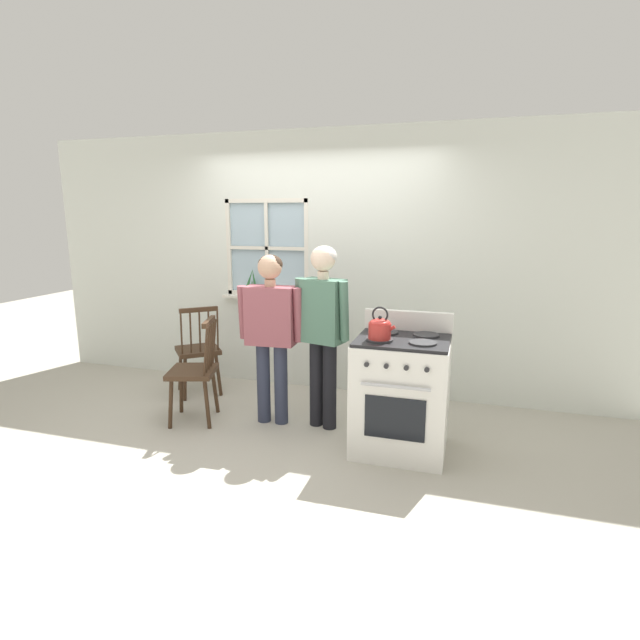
{
  "coord_description": "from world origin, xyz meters",
  "views": [
    {
      "loc": [
        1.54,
        -3.6,
        1.86
      ],
      "look_at": [
        0.36,
        0.26,
        1.0
      ],
      "focal_mm": 28.0,
      "sensor_mm": 36.0,
      "label": 1
    }
  ],
  "objects_px": {
    "stove": "(401,394)",
    "kettle": "(380,328)",
    "potted_plant": "(252,289)",
    "person_teen_center": "(323,319)",
    "chair_near_wall": "(195,372)",
    "person_elderly_left": "(271,322)",
    "chair_by_window": "(198,352)"
  },
  "relations": [
    {
      "from": "chair_near_wall",
      "to": "stove",
      "type": "height_order",
      "value": "stove"
    },
    {
      "from": "person_teen_center",
      "to": "chair_by_window",
      "type": "bearing_deg",
      "value": 178.82
    },
    {
      "from": "person_elderly_left",
      "to": "chair_by_window",
      "type": "bearing_deg",
      "value": 152.47
    },
    {
      "from": "chair_by_window",
      "to": "person_elderly_left",
      "type": "distance_m",
      "value": 1.21
    },
    {
      "from": "chair_by_window",
      "to": "kettle",
      "type": "height_order",
      "value": "kettle"
    },
    {
      "from": "person_elderly_left",
      "to": "kettle",
      "type": "height_order",
      "value": "person_elderly_left"
    },
    {
      "from": "chair_near_wall",
      "to": "person_elderly_left",
      "type": "relative_size",
      "value": 0.63
    },
    {
      "from": "person_teen_center",
      "to": "stove",
      "type": "xyz_separation_m",
      "value": [
        0.72,
        -0.25,
        -0.5
      ]
    },
    {
      "from": "person_elderly_left",
      "to": "potted_plant",
      "type": "xyz_separation_m",
      "value": [
        -0.61,
        0.95,
        0.14
      ]
    },
    {
      "from": "chair_near_wall",
      "to": "kettle",
      "type": "xyz_separation_m",
      "value": [
        1.71,
        -0.17,
        0.57
      ]
    },
    {
      "from": "chair_by_window",
      "to": "chair_near_wall",
      "type": "xyz_separation_m",
      "value": [
        0.33,
        -0.63,
        0.0
      ]
    },
    {
      "from": "chair_by_window",
      "to": "stove",
      "type": "height_order",
      "value": "stove"
    },
    {
      "from": "chair_by_window",
      "to": "person_teen_center",
      "type": "height_order",
      "value": "person_teen_center"
    },
    {
      "from": "chair_by_window",
      "to": "chair_near_wall",
      "type": "height_order",
      "value": "same"
    },
    {
      "from": "chair_by_window",
      "to": "stove",
      "type": "relative_size",
      "value": 0.88
    },
    {
      "from": "chair_by_window",
      "to": "kettle",
      "type": "bearing_deg",
      "value": 118.07
    },
    {
      "from": "kettle",
      "to": "chair_by_window",
      "type": "bearing_deg",
      "value": 158.64
    },
    {
      "from": "chair_near_wall",
      "to": "potted_plant",
      "type": "distance_m",
      "value": 1.28
    },
    {
      "from": "chair_by_window",
      "to": "potted_plant",
      "type": "distance_m",
      "value": 0.88
    },
    {
      "from": "person_teen_center",
      "to": "kettle",
      "type": "bearing_deg",
      "value": -19.68
    },
    {
      "from": "stove",
      "to": "potted_plant",
      "type": "height_order",
      "value": "potted_plant"
    },
    {
      "from": "chair_near_wall",
      "to": "person_elderly_left",
      "type": "bearing_deg",
      "value": 87.1
    },
    {
      "from": "chair_near_wall",
      "to": "person_elderly_left",
      "type": "xyz_separation_m",
      "value": [
        0.68,
        0.17,
        0.47
      ]
    },
    {
      "from": "person_teen_center",
      "to": "kettle",
      "type": "relative_size",
      "value": 6.49
    },
    {
      "from": "potted_plant",
      "to": "chair_near_wall",
      "type": "bearing_deg",
      "value": -93.62
    },
    {
      "from": "stove",
      "to": "kettle",
      "type": "distance_m",
      "value": 0.59
    },
    {
      "from": "stove",
      "to": "potted_plant",
      "type": "distance_m",
      "value": 2.22
    },
    {
      "from": "person_elderly_left",
      "to": "potted_plant",
      "type": "bearing_deg",
      "value": 119.54
    },
    {
      "from": "chair_by_window",
      "to": "kettle",
      "type": "distance_m",
      "value": 2.26
    },
    {
      "from": "person_teen_center",
      "to": "stove",
      "type": "distance_m",
      "value": 0.91
    },
    {
      "from": "chair_near_wall",
      "to": "kettle",
      "type": "bearing_deg",
      "value": 67.51
    },
    {
      "from": "chair_by_window",
      "to": "stove",
      "type": "bearing_deg",
      "value": 122.58
    }
  ]
}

